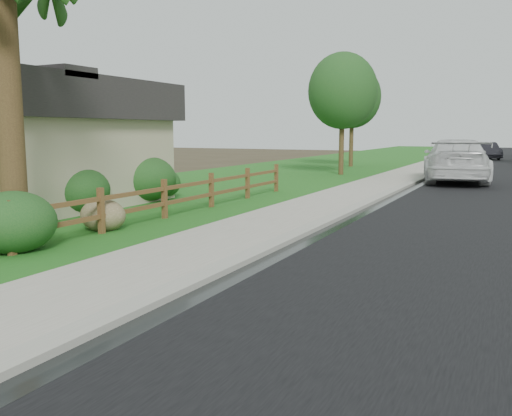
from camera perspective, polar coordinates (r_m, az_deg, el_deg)
The scene contains 16 objects.
ground at distance 6.74m, azimuth -23.03°, elevation -13.03°, with size 120.00×120.00×0.00m, color #3A311F.
curb at distance 39.35m, azimuth 19.86°, elevation 4.30°, with size 0.40×90.00×0.12m, color gray.
wet_gutter at distance 39.31m, azimuth 20.37°, elevation 4.22°, with size 0.50×90.00×0.00m, color black.
sidewalk at distance 39.52m, azimuth 17.99°, elevation 4.39°, with size 2.20×90.00×0.10m, color gray.
grass_strip at distance 39.84m, azimuth 15.28°, elevation 4.50°, with size 1.60×90.00×0.06m, color #1A5819.
lawn_near at distance 41.16m, azimuth 8.14°, elevation 4.80°, with size 9.00×90.00×0.04m, color #1A5819.
ranch_fence at distance 13.54m, azimuth -12.60°, elevation 0.55°, with size 0.12×16.92×1.10m.
white_suv at distance 26.68m, azimuth 20.24°, elevation 4.72°, with size 2.75×6.76×1.96m, color silver.
dark_car_far at distance 49.03m, azimuth 23.12°, elevation 5.57°, with size 1.48×4.24×1.40m, color black.
boulder at distance 13.21m, azimuth -15.82°, elevation -0.76°, with size 1.17×0.88×0.78m, color brown.
shrub_a at distance 11.44m, azimuth -24.19°, elevation -1.39°, with size 1.62×1.62×1.22m, color #18441A.
shrub_b at distance 16.15m, azimuth -18.58°, elevation 1.79°, with size 1.99×1.99×1.39m, color #18441A.
shrub_c at distance 19.12m, azimuth -10.25°, elevation 2.61°, with size 1.55×1.55×1.12m, color #18441A.
shrub_d at distance 18.38m, azimuth -11.98°, elevation 3.05°, with size 2.31×2.31×1.58m, color #18441A.
tree_near_left at distance 29.32m, azimuth 9.10°, elevation 12.06°, with size 3.63×3.63×6.43m.
tree_mid_left at distance 36.07m, azimuth 10.11°, elevation 11.43°, with size 3.65×3.65×6.53m.
Camera 1 is at (4.87, -4.03, 2.36)m, focal length 38.00 mm.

